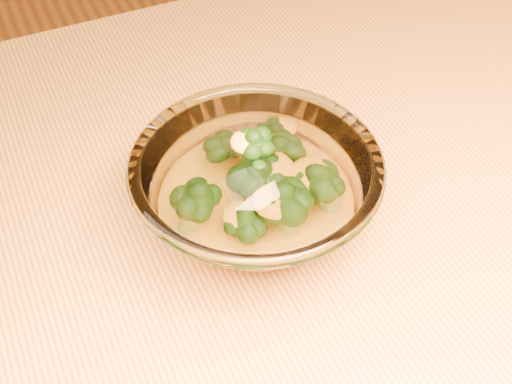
% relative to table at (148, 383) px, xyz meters
% --- Properties ---
extents(table, '(1.20, 0.80, 0.75)m').
position_rel_table_xyz_m(table, '(0.00, 0.00, 0.00)').
color(table, '#BA8937').
rests_on(table, ground).
extents(glass_bowl, '(0.19, 0.19, 0.09)m').
position_rel_table_xyz_m(glass_bowl, '(0.12, 0.04, 0.14)').
color(glass_bowl, white).
rests_on(glass_bowl, table).
extents(cheese_sauce, '(0.11, 0.11, 0.03)m').
position_rel_table_xyz_m(cheese_sauce, '(0.12, 0.04, 0.13)').
color(cheese_sauce, orange).
rests_on(cheese_sauce, glass_bowl).
extents(broccoli_heap, '(0.13, 0.11, 0.07)m').
position_rel_table_xyz_m(broccoli_heap, '(0.12, 0.04, 0.15)').
color(broccoli_heap, black).
rests_on(broccoli_heap, cheese_sauce).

